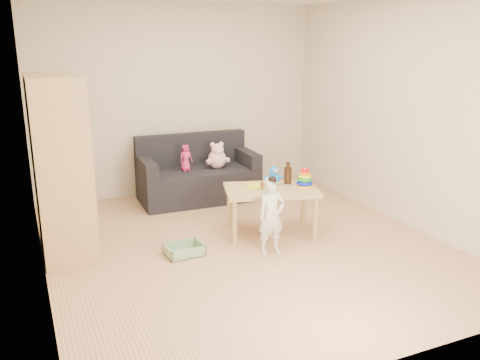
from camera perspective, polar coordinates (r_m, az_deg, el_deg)
name	(u,v)px	position (r m, az deg, el deg)	size (l,w,h in m)	color
room	(246,124)	(5.10, 0.63, 6.28)	(4.50, 4.50, 4.50)	tan
wardrobe	(61,167)	(5.35, -19.48, 1.43)	(0.50, 1.00, 1.80)	tan
sofa	(198,184)	(6.90, -4.69, -0.48)	(1.55, 0.78, 0.44)	black
play_table	(271,211)	(5.70, 3.49, -3.49)	(1.01, 0.64, 0.53)	tan
storage_bin	(184,250)	(5.24, -6.29, -7.76)	(0.37, 0.28, 0.11)	#80A577
toddler	(271,217)	(5.16, 3.55, -4.17)	(0.29, 0.19, 0.77)	white
pink_bear	(217,157)	(6.83, -2.60, 2.58)	(0.26, 0.23, 0.30)	#FAB8C4
doll	(186,158)	(6.71, -6.10, 2.47)	(0.18, 0.12, 0.35)	#E22A74
ring_stacker	(305,179)	(5.70, 7.27, 0.09)	(0.18, 0.18, 0.21)	#FDB20D
brown_bottle	(288,175)	(5.78, 5.40, 0.61)	(0.09, 0.09, 0.25)	black
blue_plush	(273,175)	(5.72, 3.77, 0.55)	(0.19, 0.15, 0.22)	#1A74F0
wooden_figure	(262,185)	(5.55, 2.50, -0.59)	(0.04, 0.03, 0.10)	brown
yellow_book	(256,186)	(5.68, 1.86, -0.64)	(0.19, 0.19, 0.01)	yellow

